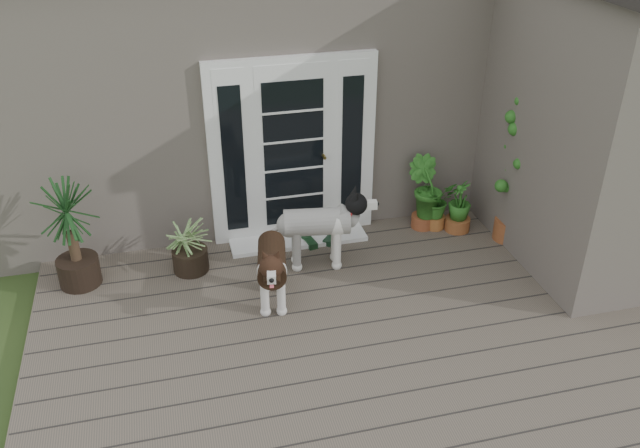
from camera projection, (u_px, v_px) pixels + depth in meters
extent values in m
cube|color=#6B5B4C|center=(365.00, 351.00, 6.28)|extent=(6.20, 4.60, 0.12)
cube|color=#665E54|center=(275.00, 66.00, 9.11)|extent=(7.40, 4.00, 3.10)
cube|color=#665E54|center=(600.00, 131.00, 7.08)|extent=(1.60, 2.40, 3.10)
cube|color=white|center=(293.00, 151.00, 7.52)|extent=(1.90, 0.14, 2.15)
cube|color=white|center=(298.00, 239.00, 7.88)|extent=(1.60, 0.40, 0.05)
imported|color=#1F5B1A|center=(436.00, 208.00, 8.04)|extent=(0.53, 0.53, 0.52)
imported|color=#265718|center=(424.00, 202.00, 8.01)|extent=(0.65, 0.65, 0.69)
imported|color=#1D5F1B|center=(459.00, 212.00, 7.99)|extent=(0.42, 0.42, 0.50)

